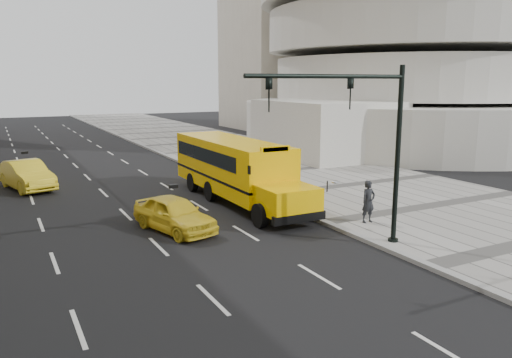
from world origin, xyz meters
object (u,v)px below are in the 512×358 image
school_bus (233,165)px  taxi_near (174,214)px  taxi_far (27,175)px  traffic_signal (367,135)px  pedestrian (368,202)px

school_bus → taxi_near: size_ratio=2.80×
taxi_far → traffic_signal: 19.57m
taxi_near → traffic_signal: (5.04, -5.37, 3.39)m
school_bus → traffic_signal: bearing=-85.7°
pedestrian → traffic_signal: bearing=-133.7°
taxi_far → pedestrian: bearing=-65.1°
school_bus → taxi_far: school_bus is taller
school_bus → taxi_near: school_bus is taller
taxi_far → traffic_signal: size_ratio=0.75×
pedestrian → traffic_signal: size_ratio=0.27×
taxi_near → taxi_far: taxi_far is taller
traffic_signal → taxi_near: bearing=133.2°
school_bus → taxi_far: 11.81m
traffic_signal → pedestrian: bearing=46.8°
taxi_near → pedestrian: 7.87m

